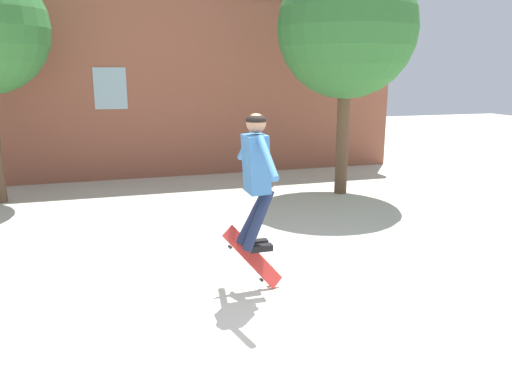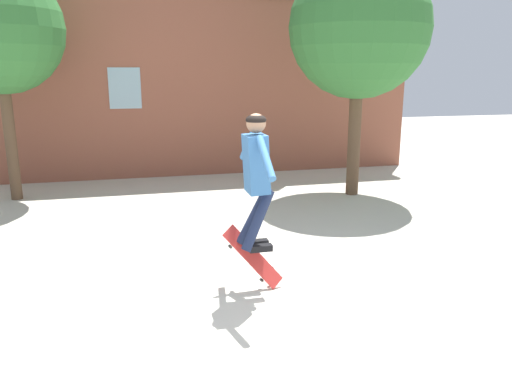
{
  "view_description": "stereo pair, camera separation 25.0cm",
  "coord_description": "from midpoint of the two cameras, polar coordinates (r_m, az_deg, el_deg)",
  "views": [
    {
      "loc": [
        -1.67,
        -4.23,
        2.44
      ],
      "look_at": [
        -0.15,
        0.84,
        1.15
      ],
      "focal_mm": 35.0,
      "sensor_mm": 36.0,
      "label": 1
    },
    {
      "loc": [
        -1.42,
        -4.29,
        2.44
      ],
      "look_at": [
        -0.15,
        0.84,
        1.15
      ],
      "focal_mm": 35.0,
      "sensor_mm": 36.0,
      "label": 2
    }
  ],
  "objects": [
    {
      "name": "building_backdrop",
      "position": [
        11.99,
        -6.63,
        13.26
      ],
      "size": [
        11.37,
        0.52,
        5.75
      ],
      "color": "#93513D",
      "rests_on": "ground_plane"
    },
    {
      "name": "skater",
      "position": [
        5.39,
        1.34,
        2.53
      ],
      "size": [
        0.4,
        1.35,
        1.51
      ],
      "rotation": [
        0.0,
        0.0,
        -0.0
      ],
      "color": "teal"
    },
    {
      "name": "ground_plane",
      "position": [
        5.15,
        5.4,
        -14.68
      ],
      "size": [
        40.0,
        40.0,
        0.0
      ],
      "primitive_type": "plane",
      "color": "beige"
    },
    {
      "name": "skateboard_flipping",
      "position": [
        5.74,
        0.89,
        -7.44
      ],
      "size": [
        0.69,
        0.31,
        0.74
      ],
      "rotation": [
        0.0,
        0.0,
        -0.32
      ],
      "color": "red"
    },
    {
      "name": "tree_right",
      "position": [
        10.1,
        12.45,
        17.8
      ],
      "size": [
        2.67,
        2.67,
        4.57
      ],
      "color": "brown",
      "rests_on": "ground_plane"
    }
  ]
}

